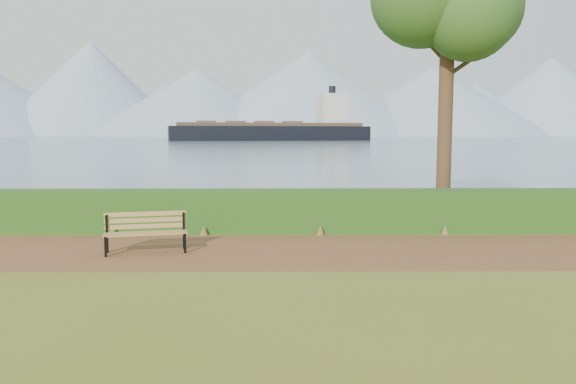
{
  "coord_description": "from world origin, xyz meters",
  "views": [
    {
      "loc": [
        0.72,
        -10.77,
        2.36
      ],
      "look_at": [
        0.84,
        1.2,
        1.1
      ],
      "focal_mm": 35.0,
      "sensor_mm": 36.0,
      "label": 1
    }
  ],
  "objects": [
    {
      "name": "mountains",
      "position": [
        -9.17,
        406.05,
        27.7
      ],
      "size": [
        585.0,
        190.0,
        70.0
      ],
      "color": "#8397AF",
      "rests_on": "ground"
    },
    {
      "name": "water",
      "position": [
        0.0,
        260.0,
        0.01
      ],
      "size": [
        700.0,
        510.0,
        0.0
      ],
      "primitive_type": "cube",
      "color": "slate",
      "rests_on": "ground"
    },
    {
      "name": "ground",
      "position": [
        0.0,
        0.0,
        0.0
      ],
      "size": [
        140.0,
        140.0,
        0.0
      ],
      "primitive_type": "plane",
      "color": "#56631C",
      "rests_on": "ground"
    },
    {
      "name": "cargo_ship",
      "position": [
        -0.64,
        166.27,
        2.85
      ],
      "size": [
        63.4,
        24.59,
        19.08
      ],
      "rotation": [
        0.0,
        0.0,
        0.24
      ],
      "color": "black",
      "rests_on": "ground"
    },
    {
      "name": "path",
      "position": [
        0.0,
        0.3,
        0.01
      ],
      "size": [
        40.0,
        3.4,
        0.01
      ],
      "primitive_type": "cube",
      "color": "brown",
      "rests_on": "ground"
    },
    {
      "name": "bench",
      "position": [
        -1.99,
        0.21,
        0.46
      ],
      "size": [
        1.66,
        0.81,
        0.8
      ],
      "rotation": [
        0.0,
        0.0,
        0.22
      ],
      "color": "black",
      "rests_on": "ground"
    },
    {
      "name": "hedge",
      "position": [
        0.0,
        2.6,
        0.5
      ],
      "size": [
        32.0,
        0.85,
        1.0
      ],
      "primitive_type": "cube",
      "color": "#194413",
      "rests_on": "ground"
    }
  ]
}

